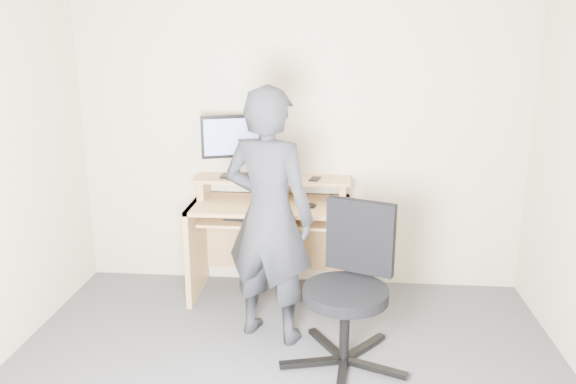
# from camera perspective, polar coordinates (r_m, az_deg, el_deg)

# --- Properties ---
(back_wall) EXTENTS (3.50, 0.02, 2.50)m
(back_wall) POSITION_cam_1_polar(r_m,az_deg,el_deg) (4.39, 1.21, 6.20)
(back_wall) COLOR beige
(back_wall) RESTS_ON ground
(desk) EXTENTS (1.20, 0.60, 0.91)m
(desk) POSITION_cam_1_polar(r_m,az_deg,el_deg) (4.36, -1.66, -3.39)
(desk) COLOR tan
(desk) RESTS_ON ground
(monitor) EXTENTS (0.49, 0.20, 0.48)m
(monitor) POSITION_cam_1_polar(r_m,az_deg,el_deg) (4.30, -5.43, 5.26)
(monitor) COLOR black
(monitor) RESTS_ON desk
(external_drive) EXTENTS (0.10, 0.14, 0.20)m
(external_drive) POSITION_cam_1_polar(r_m,az_deg,el_deg) (4.34, -0.94, 2.88)
(external_drive) COLOR black
(external_drive) RESTS_ON desk
(travel_mug) EXTENTS (0.09, 0.09, 0.17)m
(travel_mug) POSITION_cam_1_polar(r_m,az_deg,el_deg) (4.32, 0.20, 2.62)
(travel_mug) COLOR silver
(travel_mug) RESTS_ON desk
(smartphone) EXTENTS (0.09, 0.14, 0.01)m
(smartphone) POSITION_cam_1_polar(r_m,az_deg,el_deg) (4.27, 2.76, 1.34)
(smartphone) COLOR black
(smartphone) RESTS_ON desk
(charger) EXTENTS (0.05, 0.05, 0.03)m
(charger) POSITION_cam_1_polar(r_m,az_deg,el_deg) (4.27, -5.87, 1.46)
(charger) COLOR black
(charger) RESTS_ON desk
(headphones) EXTENTS (0.16, 0.16, 0.06)m
(headphones) POSITION_cam_1_polar(r_m,az_deg,el_deg) (4.41, -4.57, 1.79)
(headphones) COLOR silver
(headphones) RESTS_ON desk
(keyboard) EXTENTS (0.48, 0.24, 0.03)m
(keyboard) POSITION_cam_1_polar(r_m,az_deg,el_deg) (4.17, -3.22, -2.55)
(keyboard) COLOR black
(keyboard) RESTS_ON desk
(mouse) EXTENTS (0.10, 0.07, 0.04)m
(mouse) POSITION_cam_1_polar(r_m,az_deg,el_deg) (4.10, 2.24, -1.37)
(mouse) COLOR black
(mouse) RESTS_ON desk
(office_chair) EXTENTS (0.78, 0.75, 0.98)m
(office_chair) POSITION_cam_1_polar(r_m,az_deg,el_deg) (3.45, 6.36, -8.98)
(office_chair) COLOR black
(office_chair) RESTS_ON ground
(person) EXTENTS (0.71, 0.59, 1.68)m
(person) POSITION_cam_1_polar(r_m,az_deg,el_deg) (3.61, -1.96, -2.52)
(person) COLOR black
(person) RESTS_ON ground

